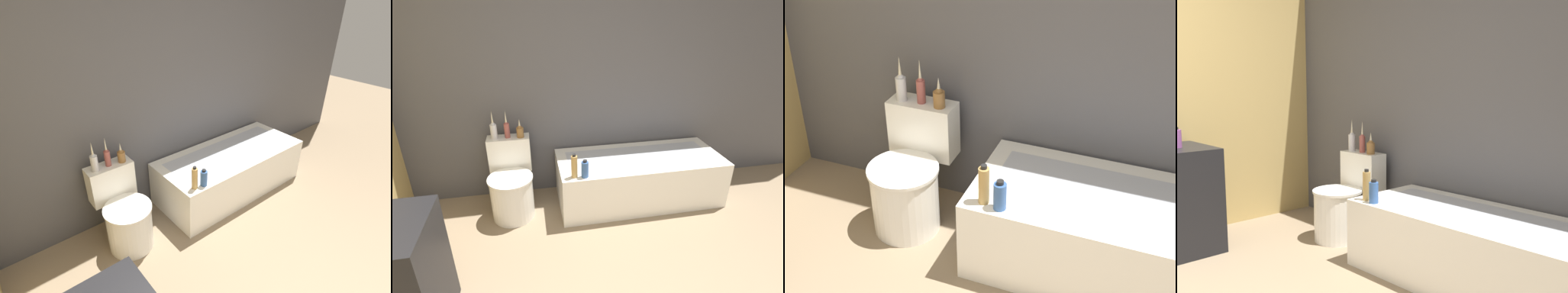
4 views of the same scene
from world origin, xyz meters
TOP-DOWN VIEW (x-y plane):
  - wall_back_tiled at (0.00, 2.27)m, footprint 6.40×0.06m
  - bathtub at (0.67, 1.87)m, footprint 1.67×0.70m
  - toilet at (-0.62, 1.88)m, footprint 0.42×0.58m
  - vase_gold at (-0.74, 2.07)m, footprint 0.06×0.06m
  - vase_silver at (-0.62, 2.09)m, footprint 0.05×0.05m
  - vase_bronze at (-0.50, 2.07)m, footprint 0.07×0.07m
  - shampoo_bottle_tall at (-0.05, 1.60)m, footprint 0.06×0.06m
  - shampoo_bottle_short at (0.05, 1.59)m, footprint 0.07×0.07m

SIDE VIEW (x-z plane):
  - bathtub at x=0.67m, z-range 0.00..0.49m
  - toilet at x=-0.62m, z-range -0.06..0.66m
  - shampoo_bottle_short at x=0.05m, z-range 0.48..0.65m
  - shampoo_bottle_tall at x=-0.05m, z-range 0.48..0.71m
  - vase_bronze at x=-0.50m, z-range 0.69..0.88m
  - vase_silver at x=-0.62m, z-range 0.67..0.95m
  - vase_gold at x=-0.74m, z-range 0.67..0.95m
  - wall_back_tiled at x=0.00m, z-range 0.00..2.60m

